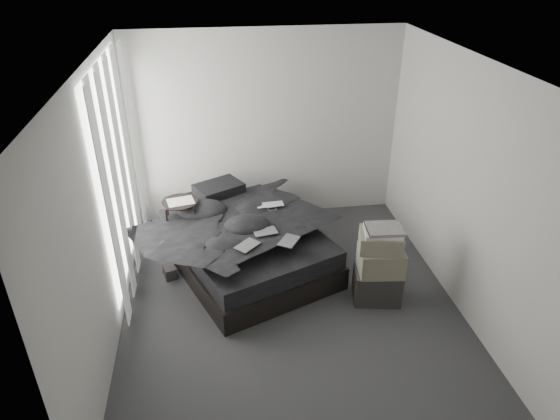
{
  "coord_description": "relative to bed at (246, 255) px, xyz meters",
  "views": [
    {
      "loc": [
        -0.73,
        -4.26,
        3.58
      ],
      "look_at": [
        0.0,
        0.8,
        0.75
      ],
      "focal_mm": 32.0,
      "sensor_mm": 36.0,
      "label": 1
    }
  ],
  "objects": [
    {
      "name": "papers",
      "position": [
        -0.74,
        0.25,
        0.66
      ],
      "size": [
        0.35,
        0.29,
        0.02
      ],
      "primitive_type": "cube",
      "rotation": [
        0.0,
        0.0,
        0.22
      ],
      "color": "white",
      "rests_on": "side_stand"
    },
    {
      "name": "floor_books",
      "position": [
        -0.93,
        -0.12,
        -0.07
      ],
      "size": [
        0.19,
        0.22,
        0.13
      ],
      "primitive_type": "cube",
      "rotation": [
        0.0,
        0.0,
        0.39
      ],
      "color": "black",
      "rests_on": "floor"
    },
    {
      "name": "bed",
      "position": [
        0.0,
        0.0,
        0.0
      ],
      "size": [
        2.22,
        2.5,
        0.28
      ],
      "primitive_type": "cube",
      "rotation": [
        0.0,
        0.0,
        0.39
      ],
      "color": "black",
      "rests_on": "floor"
    },
    {
      "name": "box_mid",
      "position": [
        1.39,
        -0.87,
        0.37
      ],
      "size": [
        0.51,
        0.42,
        0.28
      ],
      "primitive_type": "cube",
      "rotation": [
        0.0,
        0.0,
        -0.12
      ],
      "color": "#6A6553",
      "rests_on": "box_lower"
    },
    {
      "name": "wall_right",
      "position": [
        2.21,
        -0.83,
        1.16
      ],
      "size": [
        0.01,
        4.2,
        2.6
      ],
      "primitive_type": "cube",
      "color": "beige",
      "rests_on": "ground"
    },
    {
      "name": "art_book_snake",
      "position": [
        1.39,
        -0.87,
        0.77
      ],
      "size": [
        0.39,
        0.32,
        0.03
      ],
      "primitive_type": "cube",
      "rotation": [
        0.0,
        0.0,
        -0.08
      ],
      "color": "silver",
      "rests_on": "art_book_white"
    },
    {
      "name": "curtain_left",
      "position": [
        -1.32,
        0.07,
        1.14
      ],
      "size": [
        0.06,
        2.12,
        2.48
      ],
      "primitive_type": "cube",
      "color": "white",
      "rests_on": "wall_left"
    },
    {
      "name": "comic_b",
      "position": [
        0.2,
        -0.35,
        0.61
      ],
      "size": [
        0.29,
        0.21,
        0.01
      ],
      "primitive_type": "cube",
      "rotation": [
        0.0,
        0.0,
        0.18
      ],
      "color": "black",
      "rests_on": "duvet"
    },
    {
      "name": "box_lower",
      "position": [
        1.38,
        -0.85,
        0.05
      ],
      "size": [
        0.57,
        0.48,
        0.37
      ],
      "primitive_type": "cube",
      "rotation": [
        0.0,
        0.0,
        -0.19
      ],
      "color": "black",
      "rests_on": "floor"
    },
    {
      "name": "wall_front",
      "position": [
        0.41,
        -2.93,
        1.16
      ],
      "size": [
        3.6,
        0.01,
        2.6
      ],
      "primitive_type": "cube",
      "color": "beige",
      "rests_on": "ground"
    },
    {
      "name": "laptop",
      "position": [
        0.33,
        0.19,
        0.61
      ],
      "size": [
        0.34,
        0.24,
        0.03
      ],
      "primitive_type": "imported",
      "rotation": [
        0.0,
        0.0,
        0.08
      ],
      "color": "silver",
      "rests_on": "duvet"
    },
    {
      "name": "window_left",
      "position": [
        -1.37,
        0.07,
        1.21
      ],
      "size": [
        0.02,
        2.0,
        2.3
      ],
      "primitive_type": "cube",
      "color": "white",
      "rests_on": "wall_left"
    },
    {
      "name": "comic_a",
      "position": [
        -0.02,
        -0.6,
        0.6
      ],
      "size": [
        0.3,
        0.3,
        0.01
      ],
      "primitive_type": "cube",
      "rotation": [
        0.0,
        0.0,
        0.77
      ],
      "color": "black",
      "rests_on": "duvet"
    },
    {
      "name": "box_upper",
      "position": [
        1.37,
        -0.85,
        0.61
      ],
      "size": [
        0.52,
        0.46,
        0.2
      ],
      "primitive_type": "cube",
      "rotation": [
        0.0,
        0.0,
        -0.24
      ],
      "color": "#6A6553",
      "rests_on": "box_mid"
    },
    {
      "name": "comic_c",
      "position": [
        0.43,
        -0.58,
        0.62
      ],
      "size": [
        0.28,
        0.31,
        0.01
      ],
      "primitive_type": "cube",
      "rotation": [
        0.0,
        0.0,
        1.0
      ],
      "color": "black",
      "rests_on": "duvet"
    },
    {
      "name": "wall_left",
      "position": [
        -1.39,
        -0.83,
        1.16
      ],
      "size": [
        0.01,
        4.2,
        2.6
      ],
      "primitive_type": "cube",
      "color": "beige",
      "rests_on": "ground"
    },
    {
      "name": "floor",
      "position": [
        0.41,
        -0.83,
        -0.14
      ],
      "size": [
        3.6,
        4.2,
        0.01
      ],
      "primitive_type": "cube",
      "color": "#333335",
      "rests_on": "ground"
    },
    {
      "name": "duvet",
      "position": [
        0.02,
        -0.05,
        0.48
      ],
      "size": [
        2.07,
        2.2,
        0.24
      ],
      "primitive_type": "imported",
      "rotation": [
        0.0,
        0.0,
        0.39
      ],
      "color": "black",
      "rests_on": "mattress"
    },
    {
      "name": "pillow_upper",
      "position": [
        -0.28,
        0.73,
        0.56
      ],
      "size": [
        0.7,
        0.63,
        0.13
      ],
      "primitive_type": "cube",
      "rotation": [
        0.0,
        0.0,
        0.49
      ],
      "color": "black",
      "rests_on": "pillow_lower"
    },
    {
      "name": "mattress",
      "position": [
        0.0,
        -0.0,
        0.25
      ],
      "size": [
        2.14,
        2.42,
        0.22
      ],
      "primitive_type": "cube",
      "rotation": [
        0.0,
        0.0,
        0.39
      ],
      "color": "black",
      "rests_on": "bed"
    },
    {
      "name": "wall_back",
      "position": [
        0.41,
        1.27,
        1.16
      ],
      "size": [
        3.6,
        0.01,
        2.6
      ],
      "primitive_type": "cube",
      "color": "beige",
      "rests_on": "ground"
    },
    {
      "name": "ceiling",
      "position": [
        0.41,
        -0.83,
        2.46
      ],
      "size": [
        3.6,
        4.2,
        0.01
      ],
      "primitive_type": "cube",
      "color": "white",
      "rests_on": "ground"
    },
    {
      "name": "art_book_white",
      "position": [
        1.38,
        -0.85,
        0.73
      ],
      "size": [
        0.43,
        0.37,
        0.04
      ],
      "primitive_type": "cube",
      "rotation": [
        0.0,
        0.0,
        -0.19
      ],
      "color": "silver",
      "rests_on": "box_upper"
    },
    {
      "name": "pillow_lower",
      "position": [
        -0.35,
        0.72,
        0.43
      ],
      "size": [
        0.73,
        0.62,
        0.14
      ],
      "primitive_type": "cube",
      "rotation": [
        0.0,
        0.0,
        0.39
      ],
      "color": "black",
      "rests_on": "mattress"
    },
    {
      "name": "side_stand",
      "position": [
        -0.75,
        0.27,
        0.26
      ],
      "size": [
        0.45,
        0.45,
        0.79
      ],
      "primitive_type": "cylinder",
      "rotation": [
        0.0,
        0.0,
        0.05
      ],
      "color": "black",
      "rests_on": "floor"
    }
  ]
}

